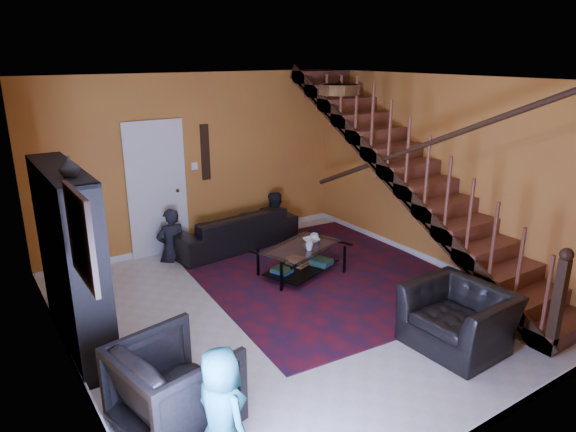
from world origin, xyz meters
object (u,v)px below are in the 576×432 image
Objects in this scene: bookshelf at (73,263)px; armchair_left at (175,387)px; sofa at (234,229)px; armchair_right at (458,318)px; coffee_table at (301,259)px.

armchair_left is at bearing -79.17° from bookshelf.
bookshelf is at bearing -0.32° from armchair_left.
sofa is at bearing -45.64° from armchair_left.
bookshelf reaches higher than armchair_right.
sofa is at bearing -173.41° from armchair_right.
bookshelf is at bearing -177.02° from coffee_table.
bookshelf is 2.22× the size of armchair_left.
bookshelf is 4.17m from armchair_right.
armchair_right is (3.41, -2.32, -0.63)m from bookshelf.
sofa is (2.80, 1.70, -0.66)m from bookshelf.
bookshelf is 0.95× the size of sofa.
armchair_left is (-2.44, -3.56, 0.10)m from sofa.
bookshelf reaches higher than sofa.
coffee_table is at bearing -174.47° from armchair_right.
armchair_left reaches higher than coffee_table.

